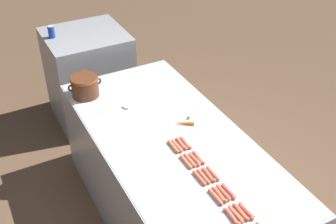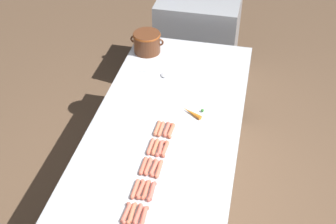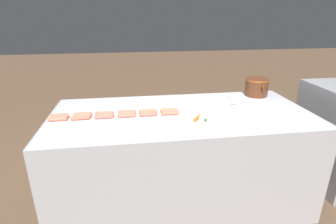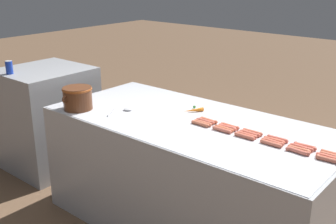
{
  "view_description": "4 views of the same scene",
  "coord_description": "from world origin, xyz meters",
  "px_view_note": "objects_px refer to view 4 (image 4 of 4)",
  "views": [
    {
      "loc": [
        -1.19,
        -2.2,
        2.89
      ],
      "look_at": [
        0.1,
        0.24,
        0.97
      ],
      "focal_mm": 45.53,
      "sensor_mm": 36.0,
      "label": 1
    },
    {
      "loc": [
        0.52,
        -2.29,
        2.95
      ],
      "look_at": [
        0.01,
        -0.02,
        1.0
      ],
      "focal_mm": 46.53,
      "sensor_mm": 36.0,
      "label": 2
    },
    {
      "loc": [
        2.13,
        -0.43,
        1.74
      ],
      "look_at": [
        0.04,
        -0.13,
        0.93
      ],
      "focal_mm": 28.22,
      "sensor_mm": 36.0,
      "label": 3
    },
    {
      "loc": [
        -2.36,
        -1.75,
        1.99
      ],
      "look_at": [
        -0.04,
        0.2,
        0.94
      ],
      "focal_mm": 44.82,
      "sensor_mm": 36.0,
      "label": 4
    }
  ],
  "objects_px": {
    "serving_spoon": "(122,110)",
    "hot_dog_22": "(230,126)",
    "hot_dog_17": "(205,121)",
    "hot_dog_23": "(208,120)",
    "hot_dog_2": "(271,144)",
    "hot_dog_3": "(244,136)",
    "bean_pot": "(78,97)",
    "hot_dog_10": "(224,128)",
    "hot_dog_8": "(272,142)",
    "hot_dog_9": "(247,135)",
    "back_cabinet": "(48,118)",
    "hot_dog_13": "(301,147)",
    "hot_dog_18": "(333,154)",
    "hot_dog_11": "(203,123)",
    "hot_dog_1": "(298,151)",
    "hot_dog_4": "(222,130)",
    "hot_dog_0": "(328,160)",
    "hot_dog_5": "(200,124)",
    "hot_dog_20": "(278,139)",
    "hot_dog_14": "(274,140)",
    "hot_dog_6": "(328,157)",
    "hot_dog_15": "(250,133)",
    "hot_dog_21": "(253,132)",
    "soda_can": "(9,67)",
    "hot_dog_19": "(305,146)",
    "hot_dog_7": "(299,149)",
    "hot_dog_12": "(332,156)",
    "carrot": "(193,110)"
  },
  "relations": [
    {
      "from": "serving_spoon",
      "to": "hot_dog_22",
      "type": "bearing_deg",
      "value": -74.53
    },
    {
      "from": "hot_dog_5",
      "to": "hot_dog_14",
      "type": "height_order",
      "value": "same"
    },
    {
      "from": "hot_dog_3",
      "to": "hot_dog_23",
      "type": "xyz_separation_m",
      "value": [
        0.1,
        0.36,
        0.0
      ]
    },
    {
      "from": "hot_dog_3",
      "to": "bean_pot",
      "type": "xyz_separation_m",
      "value": [
        -0.32,
        1.34,
        0.09
      ]
    },
    {
      "from": "hot_dog_9",
      "to": "hot_dog_22",
      "type": "xyz_separation_m",
      "value": [
        0.07,
        0.18,
        0.0
      ]
    },
    {
      "from": "hot_dog_13",
      "to": "hot_dog_18",
      "type": "xyz_separation_m",
      "value": [
        0.03,
        -0.19,
        0.0
      ]
    },
    {
      "from": "hot_dog_18",
      "to": "soda_can",
      "type": "distance_m",
      "value": 2.93
    },
    {
      "from": "hot_dog_0",
      "to": "hot_dog_15",
      "type": "bearing_deg",
      "value": 83.14
    },
    {
      "from": "hot_dog_20",
      "to": "serving_spoon",
      "type": "distance_m",
      "value": 1.24
    },
    {
      "from": "serving_spoon",
      "to": "hot_dog_8",
      "type": "bearing_deg",
      "value": -82.13
    },
    {
      "from": "hot_dog_3",
      "to": "hot_dog_6",
      "type": "bearing_deg",
      "value": -86.24
    },
    {
      "from": "hot_dog_5",
      "to": "hot_dog_11",
      "type": "distance_m",
      "value": 0.03
    },
    {
      "from": "hot_dog_21",
      "to": "soda_can",
      "type": "bearing_deg",
      "value": 100.45
    },
    {
      "from": "hot_dog_7",
      "to": "hot_dog_0",
      "type": "bearing_deg",
      "value": -98.84
    },
    {
      "from": "hot_dog_6",
      "to": "serving_spoon",
      "type": "relative_size",
      "value": 0.62
    },
    {
      "from": "back_cabinet",
      "to": "hot_dog_13",
      "type": "bearing_deg",
      "value": -88.3
    },
    {
      "from": "hot_dog_12",
      "to": "hot_dog_5",
      "type": "bearing_deg",
      "value": 94.02
    },
    {
      "from": "hot_dog_18",
      "to": "hot_dog_23",
      "type": "bearing_deg",
      "value": 89.89
    },
    {
      "from": "back_cabinet",
      "to": "hot_dog_21",
      "type": "bearing_deg",
      "value": -87.15
    },
    {
      "from": "hot_dog_1",
      "to": "hot_dog_4",
      "type": "xyz_separation_m",
      "value": [
        0.0,
        0.55,
        0.0
      ]
    },
    {
      "from": "hot_dog_11",
      "to": "bean_pot",
      "type": "bearing_deg",
      "value": 109.96
    },
    {
      "from": "hot_dog_5",
      "to": "hot_dog_21",
      "type": "height_order",
      "value": "same"
    },
    {
      "from": "hot_dog_11",
      "to": "hot_dog_6",
      "type": "bearing_deg",
      "value": -89.65
    },
    {
      "from": "hot_dog_3",
      "to": "hot_dog_14",
      "type": "height_order",
      "value": "same"
    },
    {
      "from": "hot_dog_11",
      "to": "bean_pot",
      "type": "relative_size",
      "value": 0.52
    },
    {
      "from": "hot_dog_9",
      "to": "hot_dog_20",
      "type": "xyz_separation_m",
      "value": [
        0.07,
        -0.19,
        0.0
      ]
    },
    {
      "from": "hot_dog_10",
      "to": "hot_dog_8",
      "type": "bearing_deg",
      "value": -90.01
    },
    {
      "from": "hot_dog_14",
      "to": "hot_dog_6",
      "type": "bearing_deg",
      "value": -94.78
    },
    {
      "from": "hot_dog_20",
      "to": "serving_spoon",
      "type": "height_order",
      "value": "hot_dog_20"
    },
    {
      "from": "hot_dog_19",
      "to": "hot_dog_21",
      "type": "distance_m",
      "value": 0.37
    },
    {
      "from": "hot_dog_0",
      "to": "hot_dog_7",
      "type": "height_order",
      "value": "same"
    },
    {
      "from": "hot_dog_3",
      "to": "hot_dog_17",
      "type": "height_order",
      "value": "same"
    },
    {
      "from": "hot_dog_23",
      "to": "hot_dog_22",
      "type": "bearing_deg",
      "value": -90.26
    },
    {
      "from": "hot_dog_22",
      "to": "hot_dog_23",
      "type": "distance_m",
      "value": 0.18
    },
    {
      "from": "hot_dog_6",
      "to": "hot_dog_19",
      "type": "height_order",
      "value": "same"
    },
    {
      "from": "hot_dog_3",
      "to": "hot_dog_7",
      "type": "relative_size",
      "value": 1.0
    },
    {
      "from": "hot_dog_17",
      "to": "serving_spoon",
      "type": "distance_m",
      "value": 0.69
    },
    {
      "from": "serving_spoon",
      "to": "hot_dog_23",
      "type": "bearing_deg",
      "value": -70.49
    },
    {
      "from": "bean_pot",
      "to": "hot_dog_1",
      "type": "bearing_deg",
      "value": -79.28
    },
    {
      "from": "hot_dog_0",
      "to": "hot_dog_5",
      "type": "bearing_deg",
      "value": 89.99
    },
    {
      "from": "hot_dog_3",
      "to": "hot_dog_19",
      "type": "height_order",
      "value": "same"
    },
    {
      "from": "hot_dog_0",
      "to": "hot_dog_5",
      "type": "distance_m",
      "value": 0.93
    },
    {
      "from": "hot_dog_17",
      "to": "hot_dog_23",
      "type": "distance_m",
      "value": 0.03
    },
    {
      "from": "hot_dog_10",
      "to": "hot_dog_21",
      "type": "relative_size",
      "value": 1.0
    },
    {
      "from": "hot_dog_2",
      "to": "hot_dog_17",
      "type": "relative_size",
      "value": 1.0
    },
    {
      "from": "hot_dog_23",
      "to": "bean_pot",
      "type": "bearing_deg",
      "value": 113.52
    },
    {
      "from": "hot_dog_0",
      "to": "hot_dog_8",
      "type": "distance_m",
      "value": 0.37
    },
    {
      "from": "hot_dog_13",
      "to": "hot_dog_14",
      "type": "relative_size",
      "value": 1.0
    },
    {
      "from": "hot_dog_18",
      "to": "carrot",
      "type": "distance_m",
      "value": 1.14
    },
    {
      "from": "hot_dog_12",
      "to": "hot_dog_20",
      "type": "distance_m",
      "value": 0.37
    }
  ]
}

